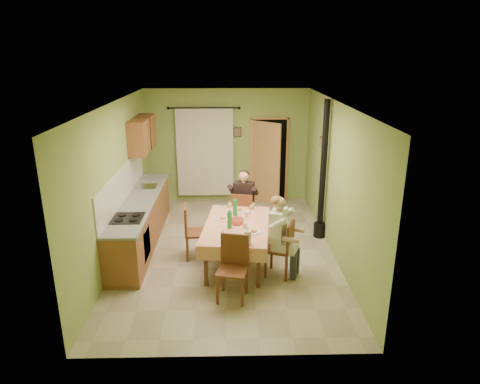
{
  "coord_description": "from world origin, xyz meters",
  "views": [
    {
      "loc": [
        0.07,
        -7.47,
        3.67
      ],
      "look_at": [
        0.25,
        0.1,
        1.15
      ],
      "focal_mm": 32.0,
      "sensor_mm": 36.0,
      "label": 1
    }
  ],
  "objects_px": {
    "chair_far": "(243,224)",
    "man_right": "(280,227)",
    "chair_near": "(233,281)",
    "man_far": "(243,197)",
    "stove_flue": "(322,189)",
    "dining_table": "(237,244)",
    "chair_left": "(197,242)",
    "chair_right": "(280,259)"
  },
  "relations": [
    {
      "from": "chair_far",
      "to": "man_right",
      "type": "xyz_separation_m",
      "value": [
        0.56,
        -1.53,
        0.59
      ]
    },
    {
      "from": "man_far",
      "to": "stove_flue",
      "type": "height_order",
      "value": "stove_flue"
    },
    {
      "from": "dining_table",
      "to": "man_right",
      "type": "height_order",
      "value": "man_right"
    },
    {
      "from": "chair_left",
      "to": "stove_flue",
      "type": "height_order",
      "value": "stove_flue"
    },
    {
      "from": "chair_far",
      "to": "chair_left",
      "type": "distance_m",
      "value": 1.21
    },
    {
      "from": "chair_near",
      "to": "chair_left",
      "type": "height_order",
      "value": "chair_left"
    },
    {
      "from": "chair_far",
      "to": "chair_left",
      "type": "bearing_deg",
      "value": -124.05
    },
    {
      "from": "chair_right",
      "to": "chair_near",
      "type": "bearing_deg",
      "value": 152.73
    },
    {
      "from": "chair_near",
      "to": "chair_right",
      "type": "bearing_deg",
      "value": -126.69
    },
    {
      "from": "chair_near",
      "to": "man_far",
      "type": "height_order",
      "value": "man_far"
    },
    {
      "from": "dining_table",
      "to": "chair_left",
      "type": "distance_m",
      "value": 0.8
    },
    {
      "from": "man_right",
      "to": "stove_flue",
      "type": "distance_m",
      "value": 1.86
    },
    {
      "from": "chair_right",
      "to": "chair_left",
      "type": "relative_size",
      "value": 0.96
    },
    {
      "from": "dining_table",
      "to": "chair_left",
      "type": "relative_size",
      "value": 1.97
    },
    {
      "from": "chair_far",
      "to": "man_far",
      "type": "bearing_deg",
      "value": 90.0
    },
    {
      "from": "chair_left",
      "to": "chair_far",
      "type": "bearing_deg",
      "value": 127.57
    },
    {
      "from": "chair_right",
      "to": "man_far",
      "type": "xyz_separation_m",
      "value": [
        -0.57,
        1.55,
        0.59
      ]
    },
    {
      "from": "dining_table",
      "to": "man_right",
      "type": "xyz_separation_m",
      "value": [
        0.71,
        -0.43,
        0.5
      ]
    },
    {
      "from": "chair_left",
      "to": "chair_near",
      "type": "bearing_deg",
      "value": 19.61
    },
    {
      "from": "chair_left",
      "to": "man_right",
      "type": "height_order",
      "value": "man_right"
    },
    {
      "from": "chair_right",
      "to": "stove_flue",
      "type": "height_order",
      "value": "stove_flue"
    },
    {
      "from": "dining_table",
      "to": "chair_left",
      "type": "height_order",
      "value": "chair_left"
    },
    {
      "from": "chair_near",
      "to": "chair_right",
      "type": "xyz_separation_m",
      "value": [
        0.81,
        0.7,
        -0.0
      ]
    },
    {
      "from": "chair_near",
      "to": "stove_flue",
      "type": "relative_size",
      "value": 0.36
    },
    {
      "from": "man_right",
      "to": "stove_flue",
      "type": "bearing_deg",
      "value": -11.57
    },
    {
      "from": "chair_right",
      "to": "man_far",
      "type": "relative_size",
      "value": 0.7
    },
    {
      "from": "chair_far",
      "to": "man_right",
      "type": "distance_m",
      "value": 1.73
    },
    {
      "from": "man_far",
      "to": "stove_flue",
      "type": "bearing_deg",
      "value": 13.64
    },
    {
      "from": "chair_left",
      "to": "chair_right",
      "type": "bearing_deg",
      "value": 58.68
    },
    {
      "from": "man_right",
      "to": "stove_flue",
      "type": "height_order",
      "value": "stove_flue"
    },
    {
      "from": "chair_far",
      "to": "man_right",
      "type": "bearing_deg",
      "value": -56.61
    },
    {
      "from": "man_right",
      "to": "chair_near",
      "type": "bearing_deg",
      "value": 153.4
    },
    {
      "from": "man_far",
      "to": "man_right",
      "type": "distance_m",
      "value": 1.64
    },
    {
      "from": "chair_right",
      "to": "man_right",
      "type": "xyz_separation_m",
      "value": [
        -0.01,
        0.01,
        0.59
      ]
    },
    {
      "from": "chair_far",
      "to": "stove_flue",
      "type": "height_order",
      "value": "stove_flue"
    },
    {
      "from": "man_far",
      "to": "stove_flue",
      "type": "relative_size",
      "value": 0.5
    },
    {
      "from": "chair_right",
      "to": "man_right",
      "type": "distance_m",
      "value": 0.59
    },
    {
      "from": "chair_left",
      "to": "man_right",
      "type": "relative_size",
      "value": 0.73
    },
    {
      "from": "chair_near",
      "to": "chair_right",
      "type": "distance_m",
      "value": 1.07
    },
    {
      "from": "chair_near",
      "to": "chair_left",
      "type": "xyz_separation_m",
      "value": [
        -0.65,
        1.43,
        0.0
      ]
    },
    {
      "from": "chair_near",
      "to": "man_right",
      "type": "relative_size",
      "value": 0.72
    },
    {
      "from": "man_right",
      "to": "dining_table",
      "type": "bearing_deg",
      "value": 80.34
    }
  ]
}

